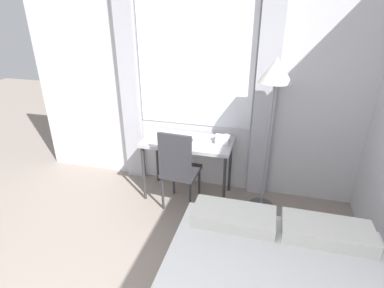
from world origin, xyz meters
The scene contains 6 objects.
wall_back_with_window centered at (-0.02, 3.22, 1.35)m, with size 4.70×0.13×2.70m.
desk centered at (-0.13, 2.88, 0.69)m, with size 1.07×0.54×0.76m.
desk_chair centered at (-0.16, 2.59, 0.55)m, with size 0.43×0.43×0.99m.
standing_lamp centered at (0.79, 2.85, 1.49)m, with size 0.34×0.34×1.76m.
telephone centered at (0.28, 2.94, 0.80)m, with size 0.17×0.18×0.09m.
book centered at (-0.21, 2.81, 0.77)m, with size 0.28×0.21×0.02m.
Camera 1 is at (0.75, -0.25, 2.20)m, focal length 28.00 mm.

